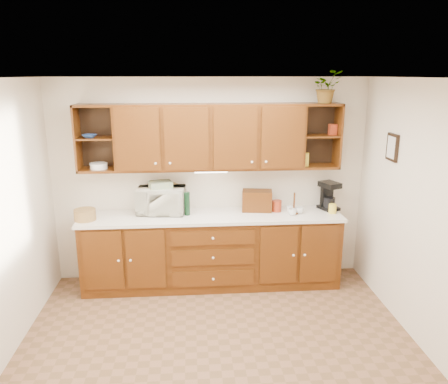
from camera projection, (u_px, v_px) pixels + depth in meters
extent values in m
plane|color=brown|center=(219.00, 351.00, 4.28)|extent=(4.00, 4.00, 0.00)
plane|color=white|center=(219.00, 78.00, 3.60)|extent=(4.00, 4.00, 0.00)
plane|color=beige|center=(210.00, 181.00, 5.63)|extent=(4.00, 0.00, 4.00)
plane|color=beige|center=(432.00, 221.00, 4.09)|extent=(0.00, 3.50, 3.50)
cube|color=#3C1D06|center=(212.00, 251.00, 5.56)|extent=(3.20, 0.60, 0.90)
cube|color=white|center=(212.00, 216.00, 5.43)|extent=(3.24, 0.64, 0.04)
cube|color=#3C1D06|center=(210.00, 137.00, 5.31)|extent=(2.30, 0.33, 0.80)
cube|color=black|center=(98.00, 136.00, 5.36)|extent=(0.45, 0.02, 0.80)
cube|color=black|center=(317.00, 134.00, 5.56)|extent=(0.45, 0.02, 0.80)
cube|color=#3C1D06|center=(96.00, 138.00, 5.21)|extent=(0.43, 0.30, 0.02)
cube|color=#3C1D06|center=(321.00, 136.00, 5.41)|extent=(0.43, 0.30, 0.02)
cube|color=#3C1D06|center=(323.00, 104.00, 5.31)|extent=(0.45, 0.33, 0.03)
cube|color=white|center=(211.00, 171.00, 5.38)|extent=(0.40, 0.05, 0.02)
cube|color=black|center=(392.00, 147.00, 4.81)|extent=(0.03, 0.24, 0.30)
cylinder|color=#A17D43|center=(85.00, 215.00, 5.21)|extent=(0.29, 0.29, 0.13)
imported|color=silver|center=(161.00, 200.00, 5.47)|extent=(0.62, 0.45, 0.33)
cube|color=#C4C95E|center=(160.00, 185.00, 5.41)|extent=(0.32, 0.27, 0.08)
cylinder|color=black|center=(187.00, 204.00, 5.38)|extent=(0.08, 0.08, 0.29)
cylinder|color=#A17D43|center=(171.00, 209.00, 5.62)|extent=(0.38, 0.21, 0.36)
cube|color=#3C1D06|center=(257.00, 201.00, 5.56)|extent=(0.40, 0.29, 0.26)
cylinder|color=#3C1D06|center=(294.00, 203.00, 5.44)|extent=(0.02, 0.02, 0.27)
cylinder|color=#3C1D06|center=(294.00, 213.00, 5.47)|extent=(0.11, 0.11, 0.01)
imported|color=white|center=(299.00, 210.00, 5.47)|extent=(0.10, 0.10, 0.08)
imported|color=white|center=(290.00, 209.00, 5.52)|extent=(0.10, 0.10, 0.08)
imported|color=white|center=(292.00, 212.00, 5.40)|extent=(0.10, 0.10, 0.08)
cylinder|color=#9C3116|center=(277.00, 206.00, 5.54)|extent=(0.13, 0.13, 0.14)
cylinder|color=white|center=(258.00, 205.00, 5.52)|extent=(0.11, 0.11, 0.17)
cylinder|color=yellow|center=(333.00, 209.00, 5.47)|extent=(0.12, 0.12, 0.12)
cube|color=black|center=(328.00, 208.00, 5.64)|extent=(0.28, 0.31, 0.04)
cube|color=black|center=(327.00, 194.00, 5.69)|extent=(0.18, 0.12, 0.31)
cube|color=black|center=(330.00, 185.00, 5.56)|extent=(0.28, 0.31, 0.07)
cylinder|color=black|center=(329.00, 202.00, 5.60)|extent=(0.19, 0.19, 0.13)
imported|color=navy|center=(90.00, 136.00, 5.17)|extent=(0.20, 0.20, 0.04)
cylinder|color=white|center=(99.00, 166.00, 5.29)|extent=(0.23, 0.23, 0.07)
cube|color=yellow|center=(305.00, 159.00, 5.45)|extent=(0.11, 0.09, 0.16)
cube|color=#9C3116|center=(333.00, 130.00, 5.40)|extent=(0.10, 0.09, 0.13)
imported|color=#999999|center=(326.00, 87.00, 5.20)|extent=(0.40, 0.37, 0.39)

